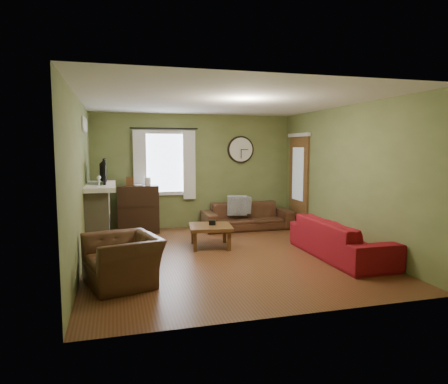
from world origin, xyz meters
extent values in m
cube|color=brown|center=(0.00, 0.00, 0.00)|extent=(4.60, 5.20, 0.00)
cube|color=white|center=(0.00, 0.00, 2.60)|extent=(4.60, 5.20, 0.00)
cube|color=olive|center=(-2.30, 0.00, 1.30)|extent=(0.00, 5.20, 2.60)
cube|color=olive|center=(2.30, 0.00, 1.30)|extent=(0.00, 5.20, 2.60)
cube|color=olive|center=(0.00, 2.60, 1.30)|extent=(4.60, 0.00, 2.60)
cube|color=olive|center=(0.00, -2.60, 1.30)|extent=(4.60, 0.00, 2.60)
cube|color=tan|center=(-2.10, 1.15, 0.55)|extent=(0.40, 1.40, 1.10)
cube|color=black|center=(-1.91, 1.15, 0.30)|extent=(0.04, 0.60, 0.55)
cube|color=white|center=(-2.07, 1.15, 1.14)|extent=(0.58, 1.60, 0.08)
imported|color=black|center=(-2.05, 1.30, 1.35)|extent=(0.08, 0.60, 0.35)
cube|color=#994C3F|center=(-1.97, 1.30, 1.41)|extent=(0.02, 0.62, 0.36)
cylinder|color=white|center=(-2.28, 0.80, 2.25)|extent=(0.28, 0.28, 0.03)
cylinder|color=white|center=(-2.28, 1.15, 2.25)|extent=(0.28, 0.28, 0.03)
cylinder|color=white|center=(-2.28, 1.50, 2.25)|extent=(0.28, 0.28, 0.03)
cylinder|color=black|center=(-0.70, 2.48, 2.27)|extent=(0.03, 0.03, 1.50)
cube|color=white|center=(-1.25, 2.48, 1.45)|extent=(0.28, 0.04, 1.55)
cube|color=white|center=(-0.15, 2.48, 1.45)|extent=(0.28, 0.04, 1.55)
cube|color=brown|center=(2.27, 1.85, 1.05)|extent=(0.05, 0.90, 2.10)
imported|color=#523217|center=(-1.41, 2.19, 0.96)|extent=(0.24, 0.28, 0.02)
imported|color=#432718|center=(1.10, 2.06, 0.30)|extent=(2.02, 0.79, 0.59)
cube|color=gray|center=(0.85, 2.03, 0.55)|extent=(0.46, 0.23, 0.44)
cube|color=gray|center=(0.97, 1.99, 0.55)|extent=(0.38, 0.13, 0.37)
imported|color=maroon|center=(1.85, -0.63, 0.32)|extent=(0.85, 2.17, 0.64)
imported|color=#432718|center=(-1.71, -1.04, 0.33)|extent=(1.14, 1.22, 0.66)
cube|color=black|center=(-0.05, 0.66, 0.40)|extent=(0.15, 0.15, 0.09)
camera|label=1|loc=(-1.78, -6.47, 1.84)|focal=32.00mm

